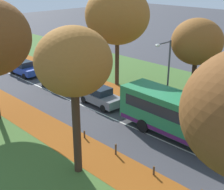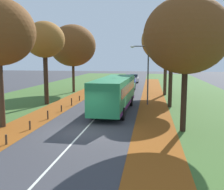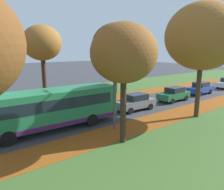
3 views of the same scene
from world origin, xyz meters
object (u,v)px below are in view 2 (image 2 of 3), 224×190
(bollard_third, at_px, (48,115))
(car_white_fourth_in_line, at_px, (134,78))
(tree_right_near, at_px, (171,48))
(tree_left_mid, at_px, (73,46))
(bollard_fourth, at_px, (61,108))
(bus, at_px, (115,92))
(bollard_sixth, at_px, (79,98))
(bollard_fifth, at_px, (72,102))
(car_grey_lead, at_px, (125,90))
(bollard_second, at_px, (30,125))
(car_blue_third_in_line, at_px, (130,82))
(bollard_nearest, at_px, (6,140))
(streetlamp_right, at_px, (145,68))
(car_green_following, at_px, (129,85))
(tree_left_near, at_px, (45,40))
(tree_right_mid, at_px, (166,40))

(bollard_third, relative_size, car_white_fourth_in_line, 0.16)
(tree_right_near, bearing_deg, tree_left_mid, 142.54)
(bollard_fourth, bearing_deg, bus, 10.43)
(bollard_sixth, distance_m, bus, 7.15)
(bollard_fifth, xyz_separation_m, car_grey_lead, (4.73, 6.56, 0.44))
(bollard_second, relative_size, car_blue_third_in_line, 0.14)
(bollard_third, bearing_deg, bollard_second, -90.27)
(bollard_nearest, height_order, bollard_third, bollard_third)
(bollard_third, bearing_deg, car_white_fourth_in_line, 81.91)
(bollard_second, bearing_deg, bollard_sixth, 89.84)
(bus, relative_size, car_blue_third_in_line, 2.47)
(bollard_third, xyz_separation_m, car_white_fourth_in_line, (4.61, 32.42, 0.47))
(car_grey_lead, xyz_separation_m, car_blue_third_in_line, (-0.27, 12.27, 0.00))
(bus, xyz_separation_m, car_grey_lead, (0.07, 8.74, -0.89))
(streetlamp_right, distance_m, car_green_following, 11.82)
(bollard_third, relative_size, bus, 0.07)
(bollard_third, height_order, streetlamp_right, streetlamp_right)
(tree_right_near, distance_m, streetlamp_right, 3.31)
(car_grey_lead, bearing_deg, tree_left_near, -140.29)
(bollard_second, height_order, streetlamp_right, streetlamp_right)
(bollard_second, xyz_separation_m, streetlamp_right, (7.27, 10.70, 3.43))
(tree_right_mid, height_order, bollard_sixth, tree_right_mid)
(bus, bearing_deg, bollard_third, -140.36)
(bollard_nearest, distance_m, car_green_following, 25.35)
(bollard_third, height_order, car_blue_third_in_line, car_blue_third_in_line)
(bollard_second, relative_size, bollard_third, 0.88)
(car_blue_third_in_line, bearing_deg, bollard_fifth, -103.31)
(bollard_second, xyz_separation_m, bollard_fourth, (0.06, 6.07, -0.02))
(tree_right_mid, relative_size, bollard_nearest, 17.33)
(tree_right_mid, relative_size, bollard_fourth, 17.20)
(bollard_third, xyz_separation_m, car_green_following, (4.74, 18.84, 0.47))
(bollard_third, relative_size, bollard_sixth, 1.26)
(tree_right_near, xyz_separation_m, bollard_second, (-9.75, -9.70, -5.37))
(bollard_second, xyz_separation_m, bollard_third, (0.01, 3.04, 0.04))
(tree_right_mid, height_order, car_blue_third_in_line, tree_right_mid)
(bollard_fourth, distance_m, car_grey_lead, 10.71)
(bollard_third, bearing_deg, bollard_fifth, 89.57)
(car_grey_lead, height_order, car_white_fourth_in_line, same)
(bollard_second, bearing_deg, tree_left_mid, 98.17)
(car_green_following, height_order, car_white_fourth_in_line, same)
(tree_left_near, bearing_deg, bollard_fourth, -50.84)
(tree_left_mid, relative_size, car_blue_third_in_line, 2.18)
(streetlamp_right, height_order, bus, streetlamp_right)
(bollard_nearest, relative_size, bollard_sixth, 1.02)
(bollard_second, bearing_deg, car_blue_third_in_line, 80.82)
(car_grey_lead, relative_size, car_green_following, 1.01)
(bollard_sixth, xyz_separation_m, streetlamp_right, (7.23, -1.44, 3.46))
(bollard_fourth, relative_size, car_white_fourth_in_line, 0.13)
(tree_left_mid, xyz_separation_m, car_green_following, (7.53, 2.57, -5.60))
(streetlamp_right, xyz_separation_m, car_white_fourth_in_line, (-2.64, 24.76, -2.92))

